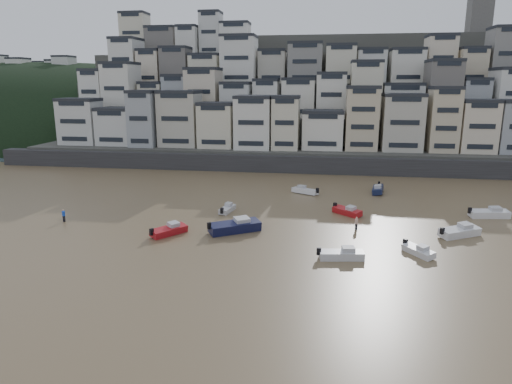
% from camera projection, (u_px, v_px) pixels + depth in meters
% --- Properties ---
extents(ground, '(400.00, 400.00, 0.00)m').
position_uv_depth(ground, '(152.00, 336.00, 33.85)').
color(ground, brown).
rests_on(ground, ground).
extents(sea_strip, '(340.00, 340.00, 0.00)m').
position_uv_depth(sea_strip, '(29.00, 127.00, 189.43)').
color(sea_strip, '#42535F').
rests_on(sea_strip, ground).
extents(harbor_wall, '(140.00, 3.00, 3.50)m').
position_uv_depth(harbor_wall, '(314.00, 165.00, 94.40)').
color(harbor_wall, '#38383A').
rests_on(harbor_wall, ground).
extents(hillside, '(141.04, 66.00, 50.00)m').
position_uv_depth(hillside, '(336.00, 102.00, 129.33)').
color(hillside, '#4C4C47').
rests_on(hillside, ground).
extents(headland, '(216.00, 135.00, 53.33)m').
position_uv_depth(headland, '(48.00, 130.00, 177.60)').
color(headland, black).
rests_on(headland, ground).
extents(boat_a, '(5.35, 2.43, 1.41)m').
position_uv_depth(boat_a, '(342.00, 253.00, 48.47)').
color(boat_a, silver).
rests_on(boat_a, ground).
extents(boat_b, '(3.57, 4.35, 1.17)m').
position_uv_depth(boat_b, '(418.00, 250.00, 49.67)').
color(boat_b, silver).
rests_on(boat_b, ground).
extents(boat_c, '(7.26, 5.81, 1.94)m').
position_uv_depth(boat_c, '(235.00, 225.00, 57.15)').
color(boat_c, '#121639').
rests_on(boat_c, ground).
extents(boat_d, '(6.05, 4.67, 1.61)m').
position_uv_depth(boat_d, '(460.00, 230.00, 55.57)').
color(boat_d, silver).
rests_on(boat_d, ground).
extents(boat_e, '(4.66, 4.47, 1.33)m').
position_uv_depth(boat_e, '(347.00, 210.00, 64.73)').
color(boat_e, '#AB1519').
rests_on(boat_e, ground).
extents(boat_f, '(2.09, 4.45, 1.17)m').
position_uv_depth(boat_f, '(227.00, 208.00, 66.21)').
color(boat_f, silver).
rests_on(boat_f, ground).
extents(boat_g, '(6.03, 2.75, 1.58)m').
position_uv_depth(boat_g, '(489.00, 212.00, 63.40)').
color(boat_g, silver).
rests_on(boat_g, ground).
extents(boat_h, '(5.17, 3.73, 1.36)m').
position_uv_depth(boat_h, '(305.00, 190.00, 77.02)').
color(boat_h, silver).
rests_on(boat_h, ground).
extents(boat_i, '(2.67, 5.71, 1.50)m').
position_uv_depth(boat_i, '(378.00, 188.00, 77.58)').
color(boat_i, '#131B3B').
rests_on(boat_i, ground).
extents(boat_j, '(4.45, 5.15, 1.41)m').
position_uv_depth(boat_j, '(169.00, 229.00, 56.21)').
color(boat_j, '#AD151C').
rests_on(boat_j, ground).
extents(person_blue, '(0.44, 0.44, 1.74)m').
position_uv_depth(person_blue, '(64.00, 215.00, 61.46)').
color(person_blue, blue).
rests_on(person_blue, ground).
extents(person_pink, '(0.44, 0.44, 1.74)m').
position_uv_depth(person_pink, '(356.00, 223.00, 58.01)').
color(person_pink, '#CAA18F').
rests_on(person_pink, ground).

